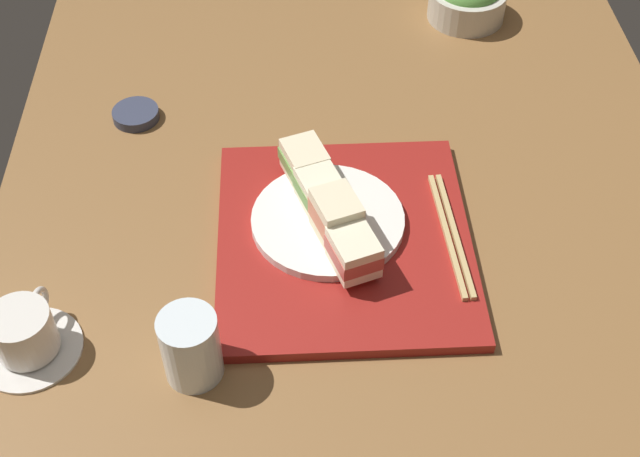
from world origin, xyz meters
The scene contains 11 objects.
ground_plane centered at (0.00, 0.00, -1.50)cm, with size 140.00×100.00×3.00cm, color brown.
serving_tray centered at (-0.87, 1.86, 0.80)cm, with size 36.70×33.39×1.60cm, color maroon.
sandwich_plate centered at (1.55, 3.90, 2.23)cm, with size 20.49×20.49×1.25cm, color white.
sandwich_nearmost centered at (-6.95, 1.17, 5.33)cm, with size 7.81×7.18×4.96cm.
sandwich_inner_near centered at (-1.28, 2.99, 5.92)cm, with size 8.12×7.17×6.14cm.
sandwich_inner_far centered at (4.39, 4.82, 5.15)cm, with size 7.93×7.22×4.59cm.
sandwich_farmost centered at (10.06, 6.64, 5.19)cm, with size 8.03×7.41×4.69cm.
chopsticks_pair centered at (-1.47, -12.19, 1.95)cm, with size 22.08×3.02×0.70cm.
coffee_cup centered at (-15.95, 40.43, 3.00)cm, with size 12.47×12.44×6.74cm.
drinking_glass centered at (-19.86, 20.67, 4.73)cm, with size 6.84×6.84×9.45cm, color silver.
small_sauce_dish centered at (26.81, 32.15, 0.78)cm, with size 7.11×7.11×1.56cm, color #33384C.
Camera 1 is at (-75.61, 8.71, 83.68)cm, focal length 47.29 mm.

